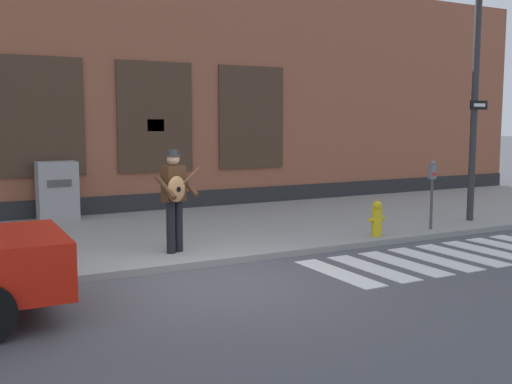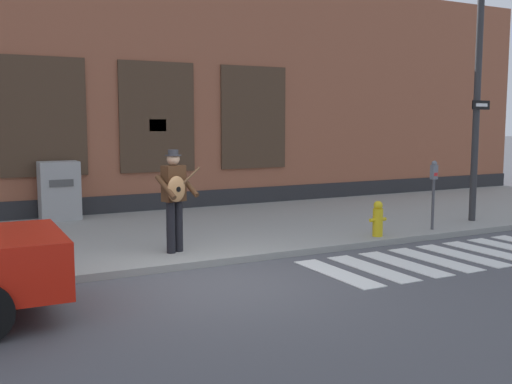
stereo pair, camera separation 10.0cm
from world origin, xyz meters
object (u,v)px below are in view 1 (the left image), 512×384
object	(u,v)px
busker	(175,195)
fire_hydrant	(377,219)
utility_box	(57,191)
parking_meter	(432,184)

from	to	relation	value
busker	fire_hydrant	world-z (taller)	busker
utility_box	fire_hydrant	size ratio (longest dim) A/B	1.91
busker	utility_box	distance (m)	4.67
parking_meter	fire_hydrant	distance (m)	1.62
busker	fire_hydrant	distance (m)	4.09
parking_meter	utility_box	distance (m)	8.27
busker	utility_box	world-z (taller)	busker
fire_hydrant	parking_meter	bearing A→B (deg)	2.70
busker	parking_meter	world-z (taller)	busker
parking_meter	fire_hydrant	world-z (taller)	parking_meter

